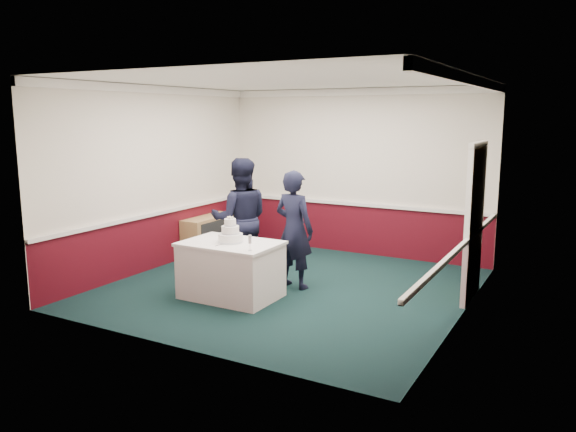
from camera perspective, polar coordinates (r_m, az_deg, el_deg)
The scene contains 9 objects.
ground at distance 8.39m, azimuth 0.07°, elevation -7.28°, with size 5.00×5.00×0.00m, color black.
room_shell at distance 8.53m, azimuth 2.52°, elevation 6.46°, with size 5.00×5.00×3.00m.
sideboard at distance 10.42m, azimuth -7.98°, elevation -1.94°, with size 0.41×1.20×0.70m.
cake_table at distance 7.90m, azimuth -5.81°, elevation -5.42°, with size 1.32×0.92×0.79m.
wedding_cake at distance 7.78m, azimuth -5.88°, elevation -1.88°, with size 0.35×0.35×0.36m.
cake_knife at distance 7.66m, azimuth -6.90°, elevation -2.91°, with size 0.01×0.22×0.01m, color silver.
champagne_flute at distance 7.27m, azimuth -3.89°, elevation -2.47°, with size 0.05×0.05×0.21m.
person_man at distance 8.70m, azimuth -4.85°, elevation -0.30°, with size 0.92×0.71×1.88m, color black.
person_woman at distance 8.21m, azimuth 0.62°, elevation -1.38°, with size 0.64×0.42×1.74m, color black.
Camera 1 is at (3.85, -7.02, 2.51)m, focal length 35.00 mm.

